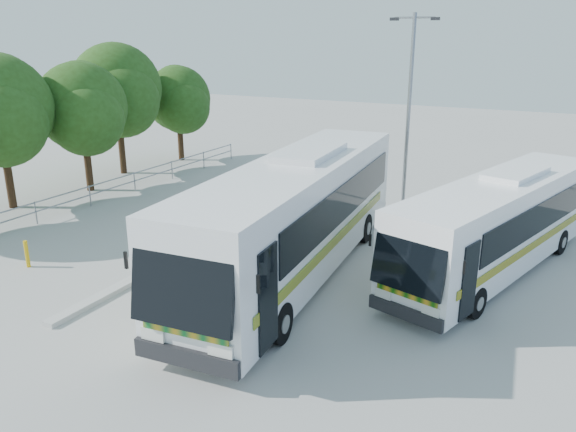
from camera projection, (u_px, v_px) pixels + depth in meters
The scene contains 10 objects.
ground at pixel (236, 267), 19.39m from camera, with size 100.00×100.00×0.00m, color #A1A19B.
kerb_divider at pixel (215, 237), 22.07m from camera, with size 0.40×16.00×0.15m, color #B2B2AD.
railing at pixel (105, 186), 26.95m from camera, with size 0.06×22.00×1.00m.
tree_far_c at pixel (83, 107), 27.74m from camera, with size 4.97×4.69×6.49m.
tree_far_d at pixel (117, 89), 31.22m from camera, with size 5.62×5.30×7.33m.
tree_far_e at pixel (179, 99), 35.00m from camera, with size 4.54×4.28×5.92m.
coach_main at pixel (297, 214), 18.26m from camera, with size 3.91×13.90×3.81m.
coach_adjacent at pixel (499, 223), 18.57m from camera, with size 5.26×11.51×3.14m.
lamppost at pixel (409, 104), 24.82m from camera, with size 2.10×0.46×8.58m.
bollard at pixel (27, 254), 19.26m from camera, with size 0.13×0.13×0.96m, color gold.
Camera 1 is at (9.89, -15.06, 7.61)m, focal length 35.00 mm.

